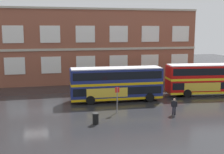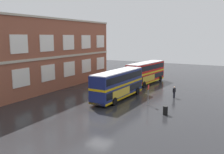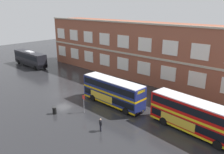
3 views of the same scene
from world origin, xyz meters
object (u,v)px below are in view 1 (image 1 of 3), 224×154
double_decker_middle (208,79)px  waiting_passenger (174,106)px  double_decker_near (116,83)px  bus_stand_flag (117,97)px  station_litter_bin (96,118)px

double_decker_middle → waiting_passenger: 11.33m
double_decker_near → waiting_passenger: 8.33m
double_decker_near → double_decker_middle: (12.68, 0.53, 0.00)m
double_decker_near → bus_stand_flag: bearing=-102.7°
waiting_passenger → station_litter_bin: 8.35m
double_decker_middle → station_litter_bin: size_ratio=10.89×
double_decker_middle → station_litter_bin: (-16.63, -8.65, -1.63)m
waiting_passenger → station_litter_bin: (-8.27, -1.10, -0.41)m
bus_stand_flag → double_decker_near: bearing=77.3°
double_decker_near → waiting_passenger: double_decker_near is taller
station_litter_bin → waiting_passenger: bearing=7.6°
double_decker_near → double_decker_middle: bearing=2.4°
waiting_passenger → bus_stand_flag: (-5.45, 2.04, 0.70)m
double_decker_near → waiting_passenger: bearing=-58.3°
double_decker_middle → station_litter_bin: double_decker_middle is taller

